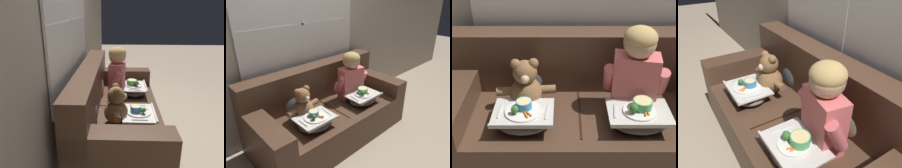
% 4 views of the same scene
% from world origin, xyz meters
% --- Properties ---
extents(ground_plane, '(14.00, 14.00, 0.00)m').
position_xyz_m(ground_plane, '(0.00, 0.00, 0.00)').
color(ground_plane, tan).
extents(couch, '(1.97, 0.89, 0.88)m').
position_xyz_m(couch, '(0.00, 0.07, 0.32)').
color(couch, '#4C3323').
rests_on(couch, ground_plane).
extents(throw_pillow_behind_child, '(0.34, 0.16, 0.35)m').
position_xyz_m(throw_pillow_behind_child, '(0.38, 0.26, 0.58)').
color(throw_pillow_behind_child, '#C1B293').
rests_on(throw_pillow_behind_child, couch).
extents(throw_pillow_behind_teddy, '(0.31, 0.15, 0.32)m').
position_xyz_m(throw_pillow_behind_teddy, '(-0.38, 0.26, 0.58)').
color(throw_pillow_behind_teddy, slate).
rests_on(throw_pillow_behind_teddy, couch).
extents(child_figure, '(0.46, 0.24, 0.62)m').
position_xyz_m(child_figure, '(0.38, 0.03, 0.76)').
color(child_figure, '#DB6666').
rests_on(child_figure, couch).
extents(teddy_bear, '(0.42, 0.29, 0.39)m').
position_xyz_m(teddy_bear, '(-0.38, 0.02, 0.59)').
color(teddy_bear, brown).
rests_on(teddy_bear, couch).
extents(lap_tray_child, '(0.41, 0.31, 0.19)m').
position_xyz_m(lap_tray_child, '(0.38, -0.19, 0.49)').
color(lap_tray_child, slate).
rests_on(lap_tray_child, child_figure).
extents(lap_tray_teddy, '(0.40, 0.32, 0.19)m').
position_xyz_m(lap_tray_teddy, '(-0.38, -0.19, 0.49)').
color(lap_tray_teddy, slate).
rests_on(lap_tray_teddy, teddy_bear).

